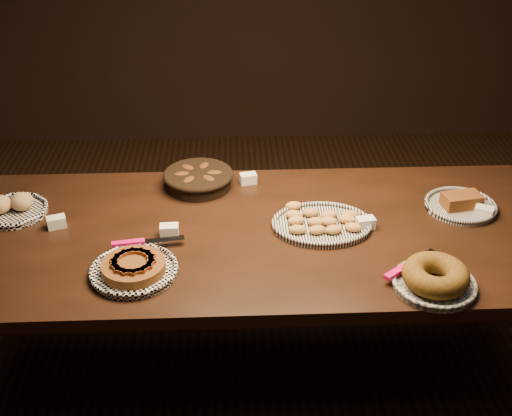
{
  "coord_description": "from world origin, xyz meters",
  "views": [
    {
      "loc": [
        -0.09,
        -2.08,
        2.1
      ],
      "look_at": [
        0.01,
        0.05,
        0.82
      ],
      "focal_mm": 45.0,
      "sensor_mm": 36.0,
      "label": 1
    }
  ],
  "objects_px": {
    "apple_tart_plate": "(134,268)",
    "madeleine_platter": "(321,223)",
    "bundt_cake_plate": "(435,278)",
    "buffet_table": "(255,246)"
  },
  "relations": [
    {
      "from": "bundt_cake_plate",
      "to": "buffet_table",
      "type": "bearing_deg",
      "value": 155.09
    },
    {
      "from": "apple_tart_plate",
      "to": "madeleine_platter",
      "type": "xyz_separation_m",
      "value": [
        0.69,
        0.27,
        -0.0
      ]
    },
    {
      "from": "apple_tart_plate",
      "to": "madeleine_platter",
      "type": "height_order",
      "value": "apple_tart_plate"
    },
    {
      "from": "apple_tart_plate",
      "to": "madeleine_platter",
      "type": "relative_size",
      "value": 0.91
    },
    {
      "from": "buffet_table",
      "to": "apple_tart_plate",
      "type": "bearing_deg",
      "value": -149.21
    },
    {
      "from": "apple_tart_plate",
      "to": "bundt_cake_plate",
      "type": "relative_size",
      "value": 1.06
    },
    {
      "from": "apple_tart_plate",
      "to": "buffet_table",
      "type": "bearing_deg",
      "value": 34.88
    },
    {
      "from": "madeleine_platter",
      "to": "apple_tart_plate",
      "type": "bearing_deg",
      "value": -155.73
    },
    {
      "from": "buffet_table",
      "to": "bundt_cake_plate",
      "type": "relative_size",
      "value": 7.21
    },
    {
      "from": "buffet_table",
      "to": "bundt_cake_plate",
      "type": "height_order",
      "value": "bundt_cake_plate"
    }
  ]
}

